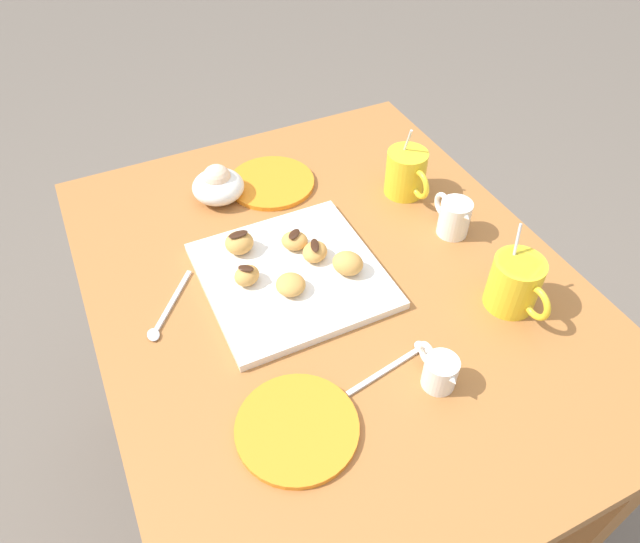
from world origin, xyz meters
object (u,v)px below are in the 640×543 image
(pastry_plate_square, at_px, (292,275))
(saucer_orange_left, at_px, (271,182))
(dining_table, at_px, (332,329))
(beignet_2, at_px, (295,241))
(chocolate_sauce_pitcher, at_px, (440,371))
(ice_cream_bowl, at_px, (218,185))
(cream_pitcher_white, at_px, (454,216))
(beignet_0, at_px, (315,252))
(coffee_mug_yellow_left, at_px, (407,172))
(saucer_orange_right, at_px, (297,428))
(beignet_3, at_px, (347,262))
(beignet_5, at_px, (290,283))
(coffee_mug_yellow_right, at_px, (516,283))
(beignet_4, at_px, (247,275))
(beignet_1, at_px, (239,243))

(pastry_plate_square, height_order, saucer_orange_left, pastry_plate_square)
(dining_table, height_order, beignet_2, beignet_2)
(chocolate_sauce_pitcher, bearing_deg, ice_cream_bowl, -164.82)
(cream_pitcher_white, bearing_deg, beignet_2, -104.17)
(beignet_0, relative_size, beignet_2, 1.04)
(saucer_orange_left, height_order, beignet_2, beignet_2)
(cream_pitcher_white, distance_m, ice_cream_bowl, 0.48)
(cream_pitcher_white, bearing_deg, coffee_mug_yellow_left, -173.28)
(pastry_plate_square, xyz_separation_m, coffee_mug_yellow_left, (-0.13, 0.31, 0.04))
(saucer_orange_right, distance_m, beignet_2, 0.37)
(saucer_orange_right, bearing_deg, beignet_3, 140.04)
(dining_table, height_order, saucer_orange_right, saucer_orange_right)
(saucer_orange_left, bearing_deg, beignet_3, 3.62)
(dining_table, xyz_separation_m, beignet_5, (-0.00, -0.08, 0.16))
(dining_table, height_order, coffee_mug_yellow_right, coffee_mug_yellow_right)
(coffee_mug_yellow_right, relative_size, beignet_2, 3.01)
(cream_pitcher_white, relative_size, saucer_orange_left, 0.57)
(dining_table, distance_m, saucer_orange_left, 0.34)
(cream_pitcher_white, height_order, beignet_0, cream_pitcher_white)
(coffee_mug_yellow_right, relative_size, ice_cream_bowl, 1.40)
(coffee_mug_yellow_right, distance_m, beignet_2, 0.39)
(coffee_mug_yellow_left, relative_size, beignet_5, 2.84)
(beignet_0, bearing_deg, saucer_orange_right, -29.39)
(chocolate_sauce_pitcher, relative_size, beignet_0, 1.79)
(beignet_2, bearing_deg, dining_table, 17.92)
(beignet_3, relative_size, beignet_5, 1.06)
(coffee_mug_yellow_right, height_order, ice_cream_bowl, coffee_mug_yellow_right)
(cream_pitcher_white, relative_size, beignet_3, 1.88)
(dining_table, bearing_deg, pastry_plate_square, -122.22)
(ice_cream_bowl, xyz_separation_m, chocolate_sauce_pitcher, (0.58, 0.16, -0.00))
(coffee_mug_yellow_right, relative_size, beignet_4, 3.23)
(pastry_plate_square, height_order, chocolate_sauce_pitcher, chocolate_sauce_pitcher)
(dining_table, height_order, chocolate_sauce_pitcher, chocolate_sauce_pitcher)
(ice_cream_bowl, distance_m, beignet_1, 0.19)
(dining_table, height_order, pastry_plate_square, pastry_plate_square)
(chocolate_sauce_pitcher, distance_m, beignet_1, 0.43)
(beignet_1, distance_m, beignet_5, 0.14)
(chocolate_sauce_pitcher, distance_m, beignet_5, 0.29)
(saucer_orange_left, bearing_deg, pastry_plate_square, -14.55)
(coffee_mug_yellow_left, bearing_deg, saucer_orange_left, -120.89)
(saucer_orange_right, bearing_deg, ice_cream_bowl, 172.86)
(chocolate_sauce_pitcher, bearing_deg, beignet_4, -148.11)
(dining_table, relative_size, cream_pitcher_white, 9.84)
(beignet_1, bearing_deg, beignet_2, 70.19)
(coffee_mug_yellow_right, distance_m, beignet_5, 0.38)
(saucer_orange_left, bearing_deg, beignet_1, -36.44)
(saucer_orange_right, xyz_separation_m, beignet_2, (-0.34, 0.15, 0.03))
(cream_pitcher_white, distance_m, chocolate_sauce_pitcher, 0.36)
(saucer_orange_right, distance_m, beignet_4, 0.29)
(cream_pitcher_white, bearing_deg, beignet_1, -105.56)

